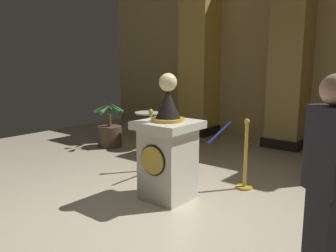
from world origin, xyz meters
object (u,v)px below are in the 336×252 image
object	(u,v)px
stanchion_far	(151,149)
cafe_table	(148,125)
bystander_guest	(329,184)
potted_palm_left	(110,133)
pedestal_clock	(168,151)
stanchion_near	(245,164)
cafe_chair_red	(167,125)

from	to	relation	value
stanchion_far	cafe_table	xyz separation A→B (m)	(-1.13, 1.17, 0.12)
stanchion_far	bystander_guest	xyz separation A→B (m)	(3.22, -1.60, 0.56)
potted_palm_left	cafe_table	bearing A→B (deg)	31.41
bystander_guest	cafe_table	bearing A→B (deg)	147.53
potted_palm_left	bystander_guest	bearing A→B (deg)	-24.56
pedestal_clock	bystander_guest	bearing A→B (deg)	-20.37
pedestal_clock	stanchion_near	bearing A→B (deg)	58.14
cafe_chair_red	potted_palm_left	bearing A→B (deg)	-165.02
stanchion_near	cafe_table	bearing A→B (deg)	161.17
stanchion_far	bystander_guest	distance (m)	3.64
stanchion_near	cafe_chair_red	size ratio (longest dim) A/B	1.07
stanchion_near	potted_palm_left	bearing A→B (deg)	171.93
potted_palm_left	cafe_chair_red	size ratio (longest dim) A/B	1.04
potted_palm_left	cafe_chair_red	distance (m)	1.40
potted_palm_left	bystander_guest	xyz separation A→B (m)	(5.08, -2.32, 0.63)
pedestal_clock	potted_palm_left	xyz separation A→B (m)	(-2.86, 1.50, -0.36)
stanchion_far	potted_palm_left	size ratio (longest dim) A/B	1.06
potted_palm_left	cafe_table	xyz separation A→B (m)	(0.73, 0.45, 0.19)
bystander_guest	potted_palm_left	bearing A→B (deg)	155.44
stanchion_near	stanchion_far	distance (m)	1.64
pedestal_clock	cafe_chair_red	size ratio (longest dim) A/B	1.75
pedestal_clock	potted_palm_left	size ratio (longest dim) A/B	1.68
stanchion_far	bystander_guest	world-z (taller)	bystander_guest
bystander_guest	cafe_table	distance (m)	5.18
pedestal_clock	stanchion_near	size ratio (longest dim) A/B	1.63
bystander_guest	cafe_chair_red	xyz separation A→B (m)	(-3.75, 2.68, -0.36)
pedestal_clock	cafe_table	size ratio (longest dim) A/B	2.19
stanchion_near	stanchion_far	bearing A→B (deg)	-172.03
stanchion_near	cafe_table	xyz separation A→B (m)	(-2.76, 0.94, 0.13)
cafe_chair_red	stanchion_far	bearing A→B (deg)	-63.65
bystander_guest	cafe_chair_red	distance (m)	4.62
stanchion_near	potted_palm_left	size ratio (longest dim) A/B	1.03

